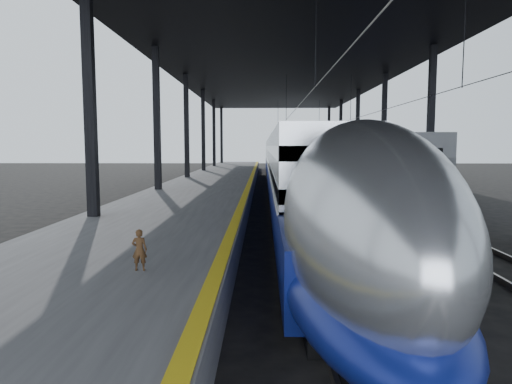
{
  "coord_description": "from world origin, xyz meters",
  "views": [
    {
      "loc": [
        0.22,
        -10.93,
        3.49
      ],
      "look_at": [
        -0.01,
        3.72,
        2.0
      ],
      "focal_mm": 32.0,
      "sensor_mm": 36.0,
      "label": 1
    }
  ],
  "objects": [
    {
      "name": "ground",
      "position": [
        0.0,
        0.0,
        0.0
      ],
      "size": [
        160.0,
        160.0,
        0.0
      ],
      "primitive_type": "plane",
      "color": "black",
      "rests_on": "ground"
    },
    {
      "name": "platform",
      "position": [
        -3.5,
        20.0,
        0.5
      ],
      "size": [
        6.0,
        80.0,
        1.0
      ],
      "primitive_type": "cube",
      "color": "#4C4C4F",
      "rests_on": "ground"
    },
    {
      "name": "yellow_strip",
      "position": [
        -0.7,
        20.0,
        1.0
      ],
      "size": [
        0.3,
        80.0,
        0.01
      ],
      "primitive_type": "cube",
      "color": "gold",
      "rests_on": "platform"
    },
    {
      "name": "rails",
      "position": [
        4.5,
        20.0,
        0.08
      ],
      "size": [
        6.52,
        80.0,
        0.16
      ],
      "color": "slate",
      "rests_on": "ground"
    },
    {
      "name": "canopy",
      "position": [
        1.9,
        20.0,
        9.12
      ],
      "size": [
        18.0,
        75.0,
        9.47
      ],
      "color": "black",
      "rests_on": "ground"
    },
    {
      "name": "tgv_train",
      "position": [
        2.0,
        24.99,
        1.92
      ],
      "size": [
        2.86,
        65.2,
        4.1
      ],
      "color": "#AEB1B5",
      "rests_on": "ground"
    },
    {
      "name": "second_train",
      "position": [
        7.0,
        36.02,
        2.06
      ],
      "size": [
        2.96,
        56.05,
        4.07
      ],
      "color": "navy",
      "rests_on": "ground"
    },
    {
      "name": "child",
      "position": [
        -2.25,
        -2.03,
        1.42
      ],
      "size": [
        0.31,
        0.21,
        0.84
      ],
      "primitive_type": "imported",
      "rotation": [
        0.0,
        0.0,
        3.17
      ],
      "color": "#442B16",
      "rests_on": "platform"
    }
  ]
}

